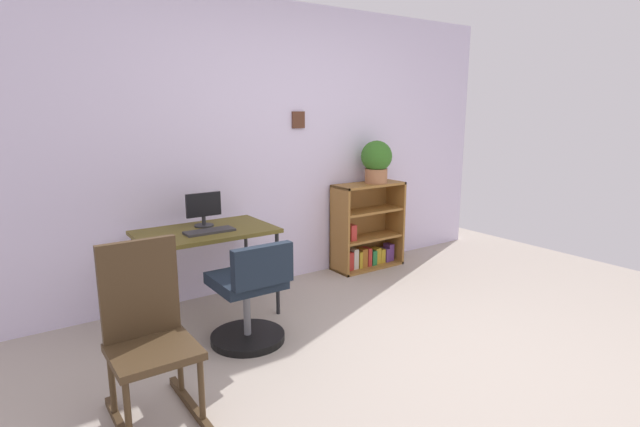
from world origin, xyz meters
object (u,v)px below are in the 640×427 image
(office_chair, at_px, (250,299))
(desk, at_px, (206,237))
(monitor, at_px, (204,209))
(bookshelf_low, at_px, (365,231))
(potted_plant_on_shelf, at_px, (376,160))
(keyboard, at_px, (210,231))
(rocking_chair, at_px, (148,333))

(office_chair, bearing_deg, desk, 95.35)
(desk, height_order, office_chair, office_chair)
(monitor, bearing_deg, bookshelf_low, 5.11)
(monitor, height_order, potted_plant_on_shelf, potted_plant_on_shelf)
(keyboard, distance_m, rocking_chair, 1.23)
(office_chair, xyz_separation_m, rocking_chair, (-0.80, -0.43, 0.15))
(desk, xyz_separation_m, potted_plant_on_shelf, (1.90, 0.22, 0.46))
(bookshelf_low, bearing_deg, keyboard, -168.72)
(office_chair, bearing_deg, rocking_chair, -151.49)
(monitor, bearing_deg, desk, -108.61)
(keyboard, relative_size, bookshelf_low, 0.42)
(bookshelf_low, xyz_separation_m, potted_plant_on_shelf, (0.09, -0.05, 0.73))
(keyboard, relative_size, potted_plant_on_shelf, 0.87)
(potted_plant_on_shelf, bearing_deg, rocking_chair, -154.54)
(desk, xyz_separation_m, bookshelf_low, (1.81, 0.27, -0.27))
(keyboard, distance_m, office_chair, 0.64)
(desk, relative_size, potted_plant_on_shelf, 2.39)
(keyboard, height_order, bookshelf_low, bookshelf_low)
(rocking_chair, relative_size, potted_plant_on_shelf, 2.22)
(desk, distance_m, bookshelf_low, 1.85)
(office_chair, xyz_separation_m, potted_plant_on_shelf, (1.84, 0.82, 0.78))
(desk, bearing_deg, office_chair, -84.65)
(monitor, xyz_separation_m, office_chair, (0.02, -0.72, -0.52))
(desk, height_order, bookshelf_low, bookshelf_low)
(office_chair, bearing_deg, bookshelf_low, 26.55)
(potted_plant_on_shelf, bearing_deg, monitor, -176.74)
(bookshelf_low, bearing_deg, desk, -171.50)
(keyboard, distance_m, potted_plant_on_shelf, 1.97)
(rocking_chair, distance_m, bookshelf_low, 2.87)
(bookshelf_low, bearing_deg, rocking_chair, -152.83)
(rocking_chair, bearing_deg, desk, 54.46)
(keyboard, xyz_separation_m, potted_plant_on_shelf, (1.90, 0.31, 0.39))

